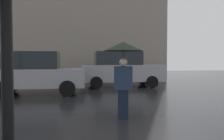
{
  "coord_description": "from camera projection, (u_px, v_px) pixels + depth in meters",
  "views": [
    {
      "loc": [
        0.82,
        -2.59,
        1.46
      ],
      "look_at": [
        2.04,
        5.79,
        1.12
      ],
      "focal_mm": 37.01,
      "sensor_mm": 36.0,
      "label": 1
    }
  ],
  "objects": [
    {
      "name": "pedestrian_with_umbrella",
      "position": [
        123.0,
        57.0,
        5.73
      ],
      "size": [
        0.98,
        0.98,
        1.93
      ],
      "rotation": [
        0.0,
        0.0,
        2.64
      ],
      "color": "black",
      "rests_on": "ground"
    },
    {
      "name": "parked_car_right",
      "position": [
        120.0,
        69.0,
        12.98
      ],
      "size": [
        4.59,
        1.98,
        1.97
      ],
      "rotation": [
        0.0,
        0.0,
        3.43
      ],
      "color": "gray",
      "rests_on": "ground"
    },
    {
      "name": "parked_car_left",
      "position": [
        36.0,
        73.0,
        10.04
      ],
      "size": [
        4.02,
        1.99,
        1.84
      ],
      "rotation": [
        0.0,
        0.0,
        3.32
      ],
      "color": "gray",
      "rests_on": "ground"
    }
  ]
}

